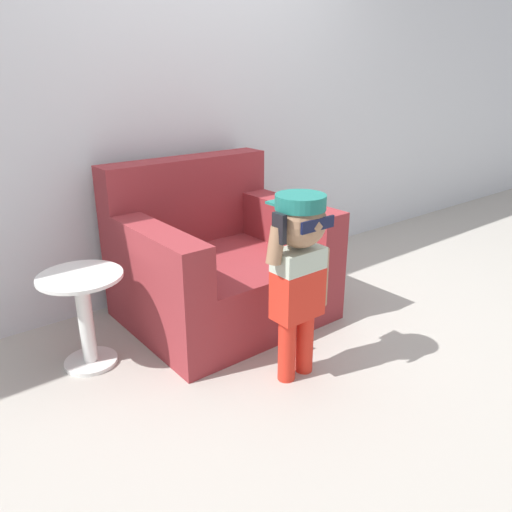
{
  "coord_description": "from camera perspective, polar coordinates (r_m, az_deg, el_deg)",
  "views": [
    {
      "loc": [
        -1.78,
        -2.19,
        1.42
      ],
      "look_at": [
        -0.26,
        -0.3,
        0.51
      ],
      "focal_mm": 35.0,
      "sensor_mm": 36.0,
      "label": 1
    }
  ],
  "objects": [
    {
      "name": "side_table",
      "position": [
        2.62,
        -19.01,
        -5.98
      ],
      "size": [
        0.41,
        0.41,
        0.49
      ],
      "color": "white",
      "rests_on": "ground_plane"
    },
    {
      "name": "wall_back",
      "position": [
        3.35,
        -7.03,
        18.43
      ],
      "size": [
        10.0,
        0.05,
        2.6
      ],
      "color": "silver",
      "rests_on": "ground_plane"
    },
    {
      "name": "person_child",
      "position": [
        2.27,
        4.93,
        -0.43
      ],
      "size": [
        0.37,
        0.28,
        0.91
      ],
      "color": "red",
      "rests_on": "ground_plane"
    },
    {
      "name": "armchair",
      "position": [
        3.0,
        -4.41,
        -0.93
      ],
      "size": [
        1.09,
        0.95,
        0.92
      ],
      "color": "maroon",
      "rests_on": "ground_plane"
    },
    {
      "name": "ground_plane",
      "position": [
        3.16,
        0.27,
        -6.11
      ],
      "size": [
        10.0,
        10.0,
        0.0
      ],
      "primitive_type": "plane",
      "color": "#ADA89E"
    }
  ]
}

